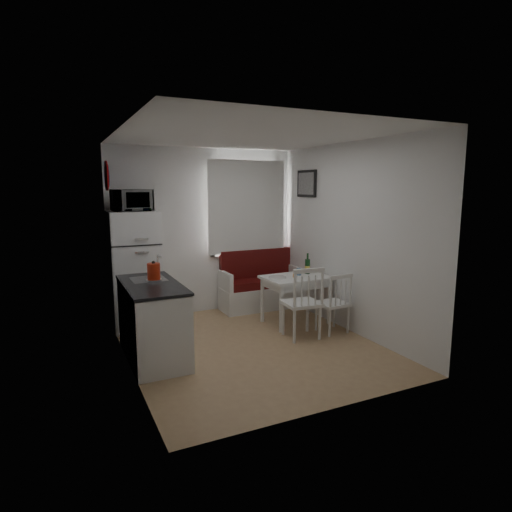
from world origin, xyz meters
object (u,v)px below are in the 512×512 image
Objects in this scene: kitchen_counter at (153,320)px; wine_bottle at (307,263)px; bench at (260,289)px; chair_left at (306,295)px; dining_table at (296,282)px; fridge at (134,270)px; microwave at (132,200)px; chair_right at (336,297)px; kettle at (154,272)px.

kitchen_counter is 2.54m from wine_bottle.
chair_left reaches higher than bench.
fridge is at bearing 156.58° from dining_table.
fridge is 3.10× the size of microwave.
fridge is at bearing -176.89° from bench.
kitchen_counter is at bearing -146.79° from bench.
kitchen_counter is 2.24m from dining_table.
kitchen_counter is 2.48m from bench.
bench reaches higher than chair_right.
kitchen_counter is at bearing -168.15° from wine_bottle.
chair_right is 3.10m from microwave.
microwave reaches higher than kitchen_counter.
dining_table is 4.03× the size of kettle.
fridge is at bearing 91.46° from kettle.
kettle is at bearing -169.46° from wine_bottle.
fridge is at bearing 90.00° from microwave.
dining_table is 0.58× the size of fridge.
fridge is at bearing 163.28° from wine_bottle.
kitchen_counter reaches higher than kettle.
microwave reaches higher than chair_right.
wine_bottle is at bearing 10.54° from kettle.
bench is at bearing 114.21° from wine_bottle.
kitchen_counter is at bearing -90.90° from fridge.
kettle is (0.05, 0.07, 0.56)m from kitchen_counter.
microwave reaches higher than kettle.
microwave is 1.38m from kettle.
fridge is (0.02, 1.24, 0.38)m from kitchen_counter.
wine_bottle is (2.43, -0.73, 0.02)m from fridge.
chair_right is 0.27× the size of fridge.
wine_bottle is (2.45, 0.51, 0.40)m from kitchen_counter.
chair_left is at bearing -9.72° from kettle.
bench is 0.81× the size of fridge.
chair_left is at bearing -123.46° from wine_bottle.
chair_right is at bearing -76.98° from bench.
kettle is at bearing -173.30° from dining_table.
fridge is at bearing 145.15° from chair_right.
chair_left is 1.16× the size of chair_right.
kitchen_counter reaches higher than chair_right.
bench is at bearing 89.95° from chair_left.
wine_bottle is (2.40, 0.45, -0.16)m from kettle.
chair_left is 2.45m from fridge.
microwave is at bearing 147.53° from chair_left.
chair_left is at bearing 178.28° from chair_right.
kettle is (-1.89, 0.32, 0.42)m from chair_left.
microwave is 1.73× the size of wine_bottle.
kitchen_counter is at bearing -90.94° from microwave.
bench is 2.51× the size of microwave.
microwave is 2.70m from wine_bottle.
chair_left is 0.51m from chair_right.
kettle reaches higher than bench.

